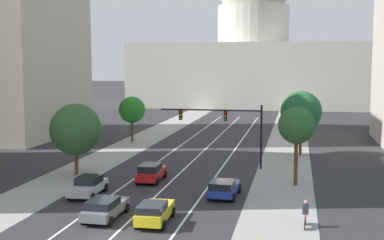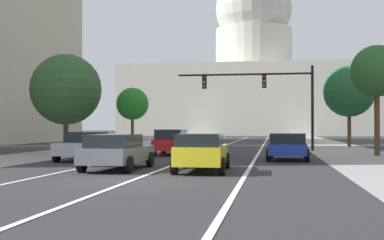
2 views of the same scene
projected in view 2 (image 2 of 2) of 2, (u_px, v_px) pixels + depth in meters
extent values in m
plane|color=#2B2B2D|center=(233.00, 143.00, 55.66)|extent=(400.00, 400.00, 0.00)
cube|color=gray|center=(136.00, 144.00, 52.23)|extent=(5.09, 130.00, 0.01)
cube|color=gray|center=(327.00, 145.00, 49.22)|extent=(5.09, 130.00, 0.01)
cube|color=white|center=(175.00, 148.00, 41.40)|extent=(0.16, 90.00, 0.01)
cube|color=white|center=(217.00, 148.00, 40.85)|extent=(0.16, 90.00, 0.01)
cube|color=white|center=(261.00, 149.00, 40.30)|extent=(0.16, 90.00, 0.01)
cube|color=beige|center=(254.00, 102.00, 113.24)|extent=(54.29, 29.04, 14.51)
cylinder|color=beige|center=(254.00, 49.00, 113.41)|extent=(16.70, 16.70, 8.89)
sphere|color=beige|center=(253.00, 9.00, 113.53)|extent=(16.81, 16.81, 16.81)
cube|color=#1E389E|center=(288.00, 148.00, 26.60)|extent=(2.04, 4.36, 0.56)
cube|color=black|center=(288.00, 138.00, 25.68)|extent=(1.81, 2.27, 0.52)
cylinder|color=black|center=(272.00, 152.00, 28.21)|extent=(0.25, 0.65, 0.64)
cylinder|color=black|center=(306.00, 153.00, 27.84)|extent=(0.25, 0.65, 0.64)
cylinder|color=black|center=(269.00, 155.00, 25.36)|extent=(0.25, 0.65, 0.64)
cylinder|color=black|center=(307.00, 156.00, 24.99)|extent=(0.25, 0.65, 0.64)
cube|color=#B2B5BA|center=(85.00, 148.00, 26.45)|extent=(1.93, 4.51, 0.61)
cube|color=black|center=(86.00, 137.00, 26.68)|extent=(1.72, 2.07, 0.53)
cylinder|color=black|center=(78.00, 152.00, 28.07)|extent=(0.24, 0.65, 0.64)
cylinder|color=black|center=(110.00, 153.00, 27.83)|extent=(0.24, 0.65, 0.64)
cylinder|color=black|center=(56.00, 156.00, 25.06)|extent=(0.24, 0.65, 0.64)
cylinder|color=black|center=(92.00, 156.00, 24.82)|extent=(0.24, 0.65, 0.64)
cube|color=yellow|center=(202.00, 154.00, 19.78)|extent=(1.84, 4.38, 0.68)
cube|color=black|center=(200.00, 140.00, 18.96)|extent=(1.64, 2.30, 0.47)
cylinder|color=black|center=(186.00, 160.00, 21.35)|extent=(0.24, 0.65, 0.64)
cylinder|color=black|center=(227.00, 161.00, 21.13)|extent=(0.24, 0.65, 0.64)
cylinder|color=black|center=(174.00, 166.00, 18.43)|extent=(0.24, 0.65, 0.64)
cylinder|color=black|center=(222.00, 166.00, 18.21)|extent=(0.24, 0.65, 0.64)
cube|color=red|center=(173.00, 144.00, 31.62)|extent=(1.80, 4.43, 0.66)
cube|color=black|center=(171.00, 134.00, 31.12)|extent=(1.63, 2.41, 0.59)
cylinder|color=black|center=(164.00, 149.00, 33.22)|extent=(0.23, 0.64, 0.64)
cylinder|color=black|center=(190.00, 149.00, 32.97)|extent=(0.23, 0.64, 0.64)
cylinder|color=black|center=(154.00, 151.00, 30.26)|extent=(0.23, 0.64, 0.64)
cylinder|color=black|center=(182.00, 151.00, 30.01)|extent=(0.23, 0.64, 0.64)
cube|color=slate|center=(118.00, 154.00, 20.62)|extent=(1.90, 4.66, 0.60)
cube|color=black|center=(114.00, 141.00, 20.08)|extent=(1.72, 2.37, 0.50)
cylinder|color=black|center=(109.00, 159.00, 22.32)|extent=(0.23, 0.64, 0.64)
cylinder|color=black|center=(150.00, 159.00, 22.01)|extent=(0.23, 0.64, 0.64)
cylinder|color=black|center=(82.00, 164.00, 19.22)|extent=(0.23, 0.64, 0.64)
cylinder|color=black|center=(129.00, 165.00, 18.91)|extent=(0.23, 0.64, 0.64)
cylinder|color=black|center=(312.00, 108.00, 37.16)|extent=(0.20, 0.20, 6.20)
cylinder|color=black|center=(244.00, 74.00, 37.98)|extent=(9.91, 0.14, 0.14)
cube|color=black|center=(264.00, 81.00, 37.74)|extent=(0.32, 0.28, 0.96)
sphere|color=red|center=(264.00, 77.00, 37.60)|extent=(0.20, 0.20, 0.20)
sphere|color=orange|center=(264.00, 81.00, 37.59)|extent=(0.20, 0.20, 0.20)
sphere|color=green|center=(264.00, 85.00, 37.59)|extent=(0.20, 0.20, 0.20)
cube|color=black|center=(204.00, 82.00, 38.45)|extent=(0.32, 0.28, 0.96)
sphere|color=red|center=(204.00, 78.00, 38.30)|extent=(0.20, 0.20, 0.20)
sphere|color=orange|center=(204.00, 82.00, 38.30)|extent=(0.20, 0.20, 0.20)
sphere|color=green|center=(204.00, 86.00, 38.30)|extent=(0.20, 0.20, 0.20)
cylinder|color=#51381E|center=(349.00, 128.00, 44.90)|extent=(0.32, 0.32, 3.29)
sphere|color=#225D31|center=(349.00, 91.00, 44.95)|extent=(4.53, 4.53, 4.53)
cylinder|color=#51381E|center=(66.00, 134.00, 33.85)|extent=(0.32, 0.32, 2.57)
sphere|color=#2F592B|center=(66.00, 89.00, 33.90)|extent=(4.69, 4.69, 4.69)
cylinder|color=#51381E|center=(132.00, 129.00, 53.84)|extent=(0.32, 0.32, 2.99)
sphere|color=#227323|center=(132.00, 104.00, 53.87)|extent=(3.40, 3.40, 3.40)
cylinder|color=#51381E|center=(377.00, 122.00, 30.50)|extent=(0.32, 0.32, 3.99)
sphere|color=#2C5B28|center=(377.00, 71.00, 30.55)|extent=(3.08, 3.08, 3.08)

